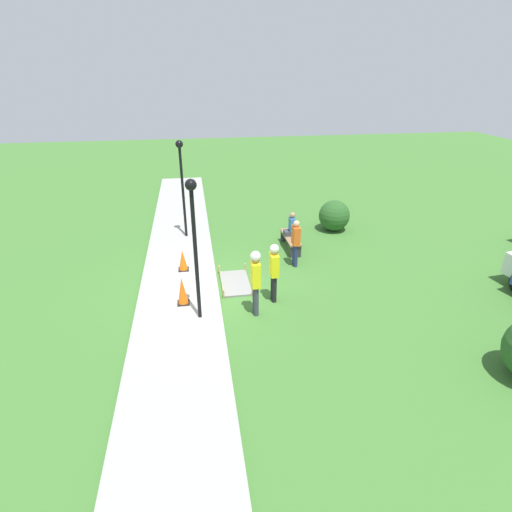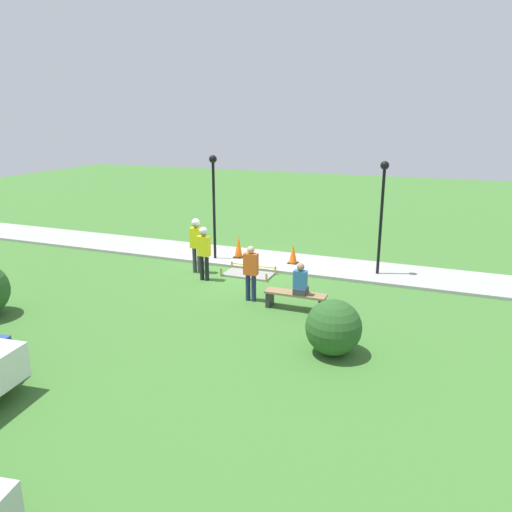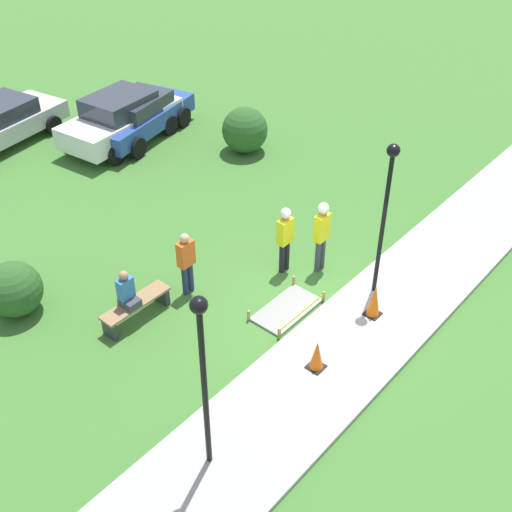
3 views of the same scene
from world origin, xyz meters
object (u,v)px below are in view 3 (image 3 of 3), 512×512
object	(u,v)px
lamppost_near	(387,199)
person_seated_on_bench	(127,292)
worker_supervisor	(322,230)
traffic_cone_far_patch	(374,300)
parked_car_white	(121,118)
bystander_in_orange_shirt	(186,260)
lamppost_far	(203,361)
worker_assistant	(285,234)
parked_car_blue	(139,115)
park_bench	(136,307)
traffic_cone_near_patch	(317,355)

from	to	relation	value
lamppost_near	person_seated_on_bench	bearing A→B (deg)	140.67
person_seated_on_bench	worker_supervisor	distance (m)	4.76
traffic_cone_far_patch	parked_car_white	size ratio (longest dim) A/B	0.19
worker_supervisor	parked_car_white	size ratio (longest dim) A/B	0.43
worker_supervisor	bystander_in_orange_shirt	xyz separation A→B (m)	(-2.73, 1.81, -0.22)
person_seated_on_bench	lamppost_far	distance (m)	4.53
worker_supervisor	worker_assistant	bearing A→B (deg)	134.17
worker_supervisor	parked_car_blue	size ratio (longest dim) A/B	0.42
traffic_cone_far_patch	lamppost_far	xyz separation A→B (m)	(-5.13, 0.10, 2.05)
park_bench	lamppost_near	distance (m)	5.93
worker_assistant	lamppost_far	world-z (taller)	lamppost_far
worker_assistant	lamppost_far	xyz separation A→B (m)	(-5.21, -2.50, 1.49)
traffic_cone_near_patch	parked_car_blue	bearing A→B (deg)	66.16
park_bench	parked_car_white	distance (m)	9.00
lamppost_far	parked_car_white	size ratio (longest dim) A/B	0.86
person_seated_on_bench	parked_car_blue	bearing A→B (deg)	47.62
bystander_in_orange_shirt	parked_car_blue	world-z (taller)	bystander_in_orange_shirt
parked_car_white	worker_assistant	bearing A→B (deg)	-109.85
park_bench	lamppost_far	size ratio (longest dim) A/B	0.46
traffic_cone_far_patch	park_bench	world-z (taller)	traffic_cone_far_patch
person_seated_on_bench	parked_car_blue	distance (m)	9.35
person_seated_on_bench	parked_car_white	world-z (taller)	parked_car_white
traffic_cone_far_patch	parked_car_blue	world-z (taller)	parked_car_blue
worker_assistant	parked_car_white	bearing A→B (deg)	76.81
person_seated_on_bench	lamppost_far	size ratio (longest dim) A/B	0.24
worker_assistant	lamppost_near	xyz separation A→B (m)	(0.68, -2.16, 1.52)
traffic_cone_far_patch	person_seated_on_bench	size ratio (longest dim) A/B	0.93
parked_car_white	traffic_cone_far_patch	bearing A→B (deg)	-107.24
traffic_cone_far_patch	worker_supervisor	bearing A→B (deg)	70.69
traffic_cone_near_patch	traffic_cone_far_patch	world-z (taller)	traffic_cone_far_patch
parked_car_white	bystander_in_orange_shirt	bearing A→B (deg)	-126.08
traffic_cone_near_patch	traffic_cone_far_patch	distance (m)	2.13
traffic_cone_near_patch	worker_assistant	size ratio (longest dim) A/B	0.39
bystander_in_orange_shirt	parked_car_blue	distance (m)	8.58
traffic_cone_far_patch	parked_car_white	bearing A→B (deg)	79.42
traffic_cone_near_patch	parked_car_white	size ratio (longest dim) A/B	0.16
park_bench	worker_supervisor	world-z (taller)	worker_supervisor
bystander_in_orange_shirt	lamppost_near	world-z (taller)	lamppost_near
traffic_cone_far_patch	park_bench	size ratio (longest dim) A/B	0.48
worker_assistant	lamppost_near	distance (m)	2.72
traffic_cone_far_patch	worker_assistant	distance (m)	2.66
bystander_in_orange_shirt	lamppost_near	size ratio (longest dim) A/B	0.44
worker_supervisor	parked_car_blue	bearing A→B (deg)	77.34
park_bench	person_seated_on_bench	size ratio (longest dim) A/B	1.93
worker_assistant	lamppost_far	size ratio (longest dim) A/B	0.48
lamppost_far	bystander_in_orange_shirt	bearing A→B (deg)	49.98
person_seated_on_bench	lamppost_near	world-z (taller)	lamppost_near
worker_supervisor	parked_car_white	distance (m)	9.20
worker_assistant	bystander_in_orange_shirt	world-z (taller)	worker_assistant
traffic_cone_far_patch	worker_supervisor	distance (m)	2.19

